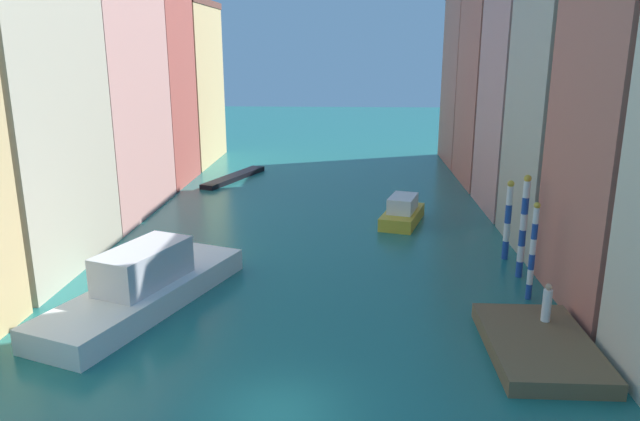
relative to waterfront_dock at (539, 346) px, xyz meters
The scene contains 17 objects.
ground_plane 22.12m from the waterfront_dock, 115.08° to the left, with size 154.00×154.00×0.00m, color #1E6B66.
building_left_1 26.79m from the waterfront_dock, 161.98° to the left, with size 7.28×10.22×15.14m.
building_left_2 31.76m from the waterfront_dock, 142.54° to the left, with size 7.28×11.61×15.35m.
building_left_3 38.40m from the waterfront_dock, 130.73° to the left, with size 7.28×7.89×16.30m.
building_left_4 46.17m from the waterfront_dock, 122.57° to the left, with size 7.28×11.47×15.60m.
building_right_2 16.70m from the waterfront_dock, 65.97° to the left, with size 7.28×7.70×18.26m.
building_right_3 24.09m from the waterfront_dock, 74.72° to the left, with size 7.28×7.96×20.64m.
building_right_4 32.16m from the waterfront_dock, 79.11° to the left, with size 7.28×9.02×20.76m.
building_right_5 40.42m from the waterfront_dock, 81.63° to the left, with size 7.28×9.27×16.40m.
waterfront_dock is the anchor object (origin of this frame).
person_on_dock 1.99m from the waterfront_dock, 66.66° to the left, with size 0.36×0.36×1.59m.
mooring_pole_0 5.61m from the waterfront_dock, 78.44° to the left, with size 0.30×0.30×4.60m.
mooring_pole_1 8.36m from the waterfront_dock, 80.25° to the left, with size 0.36×0.36×5.25m.
mooring_pole_2 10.81m from the waterfront_dock, 82.97° to the left, with size 0.37×0.37×4.39m.
vaporetto_white 16.66m from the waterfront_dock, 167.76° to the left, with size 6.98×11.76×2.73m.
gondola_black 34.63m from the waterfront_dock, 120.14° to the left, with size 4.19×8.82×0.40m.
motorboat_0 17.63m from the waterfront_dock, 102.30° to the left, with size 3.39×5.38×1.82m.
Camera 1 is at (2.18, -16.23, 11.16)m, focal length 33.44 mm.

